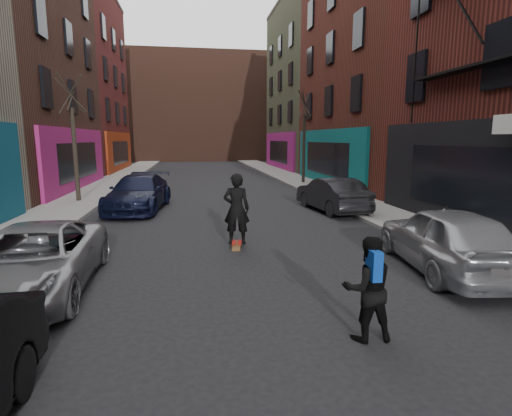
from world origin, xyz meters
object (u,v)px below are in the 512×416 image
object	(u,v)px
skateboarder	(237,209)
pedestrian	(368,288)
skateboard	(237,245)
tree_left_far	(73,129)
parked_left_end	(139,193)
tree_right_far	(304,129)
parked_right_end	(332,194)
parked_right_far	(446,238)
parked_left_far	(32,260)

from	to	relation	value
skateboarder	pedestrian	size ratio (longest dim) A/B	1.24
skateboard	pedestrian	world-z (taller)	pedestrian
tree_left_far	parked_left_end	bearing A→B (deg)	-38.38
tree_right_far	skateboarder	distance (m)	16.11
tree_right_far	skateboarder	bearing A→B (deg)	-112.32
parked_right_end	skateboarder	world-z (taller)	skateboarder
tree_left_far	parked_right_far	world-z (taller)	tree_left_far
tree_left_far	skateboard	world-z (taller)	tree_left_far
parked_right_far	parked_right_end	size ratio (longest dim) A/B	1.04
skateboard	skateboarder	distance (m)	1.02
parked_right_far	skateboarder	world-z (taller)	skateboarder
tree_right_far	parked_right_far	bearing A→B (deg)	-95.42
parked_right_end	skateboarder	distance (m)	6.60
tree_right_far	pedestrian	world-z (taller)	tree_right_far
tree_right_far	parked_right_far	world-z (taller)	tree_right_far
parked_right_far	tree_left_far	bearing A→B (deg)	-39.30
tree_right_far	skateboarder	size ratio (longest dim) A/B	3.52
tree_left_far	parked_left_far	xyz separation A→B (m)	(2.13, -11.35, -2.74)
tree_right_far	parked_right_end	world-z (taller)	tree_right_far
parked_left_end	skateboard	xyz separation A→B (m)	(3.35, -6.35, -0.68)
tree_right_far	parked_right_end	xyz separation A→B (m)	(-1.60, -9.87, -2.84)
pedestrian	parked_right_far	bearing A→B (deg)	-136.93
tree_left_far	skateboarder	bearing A→B (deg)	-53.96
parked_left_far	parked_left_end	size ratio (longest dim) A/B	0.92
tree_left_far	skateboard	xyz separation A→B (m)	(6.35, -8.73, -3.33)
tree_right_far	parked_left_end	world-z (taller)	tree_right_far
tree_left_far	skateboarder	distance (m)	11.04
tree_left_far	parked_left_end	distance (m)	4.66
parked_left_far	skateboarder	distance (m)	4.98
parked_left_far	pedestrian	bearing A→B (deg)	-28.06
parked_left_far	skateboarder	bearing A→B (deg)	29.98
skateboarder	skateboard	bearing A→B (deg)	-170.36
parked_right_end	skateboard	size ratio (longest dim) A/B	5.24
parked_left_far	pedestrian	distance (m)	6.17
tree_left_far	tree_right_far	bearing A→B (deg)	25.82
tree_right_far	parked_right_far	xyz separation A→B (m)	(-1.65, -17.43, -2.78)
parked_right_end	parked_left_end	bearing A→B (deg)	-17.54
parked_left_far	pedestrian	world-z (taller)	pedestrian
skateboard	skateboarder	xyz separation A→B (m)	(-0.00, 0.00, 1.02)
parked_left_far	skateboard	world-z (taller)	parked_left_far
tree_left_far	parked_left_far	bearing A→B (deg)	-79.35
skateboard	parked_right_far	bearing A→B (deg)	-21.92
tree_right_far	pedestrian	distance (m)	20.81
parked_right_end	tree_left_far	bearing A→B (deg)	-26.42
tree_right_far	parked_left_end	xyz separation A→B (m)	(-9.40, -8.38, -2.80)
parked_left_far	parked_right_end	size ratio (longest dim) A/B	1.10
tree_left_far	parked_right_far	bearing A→B (deg)	-46.77
parked_right_end	pedestrian	size ratio (longest dim) A/B	2.68
parked_right_end	skateboarder	xyz separation A→B (m)	(-4.45, -4.87, 0.37)
parked_left_far	skateboarder	world-z (taller)	skateboarder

